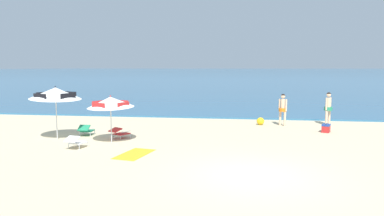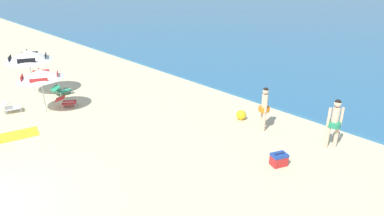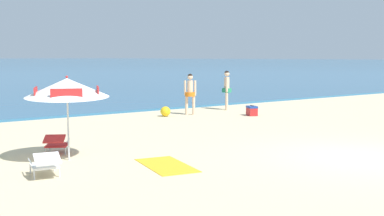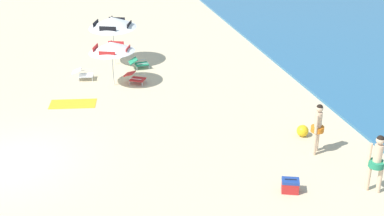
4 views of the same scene
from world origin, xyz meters
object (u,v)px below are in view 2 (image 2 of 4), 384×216
object	(u,v)px
lounge_chair_under_umbrella	(66,101)
cooler_box	(279,159)
beach_umbrella_striped_main	(40,75)
person_standing_beside	(335,120)
beach_umbrella_striped_second	(28,55)
beach_towel	(12,136)
lounge_chair_facing_sea	(61,90)
beach_ball	(241,115)
person_standing_near_shore	(264,106)
lounge_chair_beside_umbrella	(9,107)

from	to	relation	value
lounge_chair_under_umbrella	cooler_box	xyz separation A→B (m)	(9.39, 2.94, -0.08)
beach_umbrella_striped_main	person_standing_beside	size ratio (longest dim) A/B	1.45
person_standing_beside	cooler_box	xyz separation A→B (m)	(-0.57, -2.31, -0.84)
lounge_chair_under_umbrella	person_standing_beside	size ratio (longest dim) A/B	0.56
beach_umbrella_striped_second	beach_towel	world-z (taller)	beach_umbrella_striped_second
beach_towel	beach_umbrella_striped_second	bearing A→B (deg)	152.26
lounge_chair_facing_sea	beach_towel	size ratio (longest dim) A/B	0.51
beach_towel	beach_ball	bearing A→B (deg)	57.41
lounge_chair_under_umbrella	person_standing_near_shore	xyz separation A→B (m)	(7.49, 4.70, 0.72)
beach_umbrella_striped_second	person_standing_near_shore	world-z (taller)	beach_umbrella_striped_second
lounge_chair_beside_umbrella	beach_ball	distance (m)	10.09
cooler_box	lounge_chair_facing_sea	bearing A→B (deg)	-167.47
person_standing_near_shore	beach_umbrella_striped_main	bearing A→B (deg)	-143.33
beach_towel	cooler_box	bearing A→B (deg)	35.77
beach_umbrella_striped_main	lounge_chair_beside_umbrella	xyz separation A→B (m)	(-0.97, -1.22, -1.43)
lounge_chair_beside_umbrella	beach_ball	size ratio (longest dim) A/B	2.33
beach_umbrella_striped_second	person_standing_near_shore	distance (m)	11.46
lounge_chair_under_umbrella	person_standing_near_shore	distance (m)	8.87
cooler_box	beach_towel	world-z (taller)	cooler_box
beach_umbrella_striped_second	lounge_chair_under_umbrella	xyz separation A→B (m)	(2.65, 0.53, -1.75)
lounge_chair_beside_umbrella	beach_ball	xyz separation A→B (m)	(7.33, 6.93, -0.07)
lounge_chair_beside_umbrella	cooler_box	size ratio (longest dim) A/B	1.63
beach_umbrella_striped_second	person_standing_beside	world-z (taller)	beach_umbrella_striped_second
cooler_box	beach_towel	distance (m)	9.70
lounge_chair_under_umbrella	beach_towel	world-z (taller)	lounge_chair_under_umbrella
lounge_chair_beside_umbrella	lounge_chair_facing_sea	bearing A→B (deg)	106.37
lounge_chair_under_umbrella	beach_towel	bearing A→B (deg)	-60.85
person_standing_near_shore	person_standing_beside	size ratio (longest dim) A/B	0.96
beach_umbrella_striped_main	person_standing_near_shore	size ratio (longest dim) A/B	1.51
person_standing_near_shore	cooler_box	xyz separation A→B (m)	(1.89, -1.75, -0.79)
lounge_chair_under_umbrella	cooler_box	world-z (taller)	lounge_chair_under_umbrella
lounge_chair_under_umbrella	cooler_box	size ratio (longest dim) A/B	1.71
beach_umbrella_striped_second	beach_towel	size ratio (longest dim) A/B	1.70
person_standing_beside	beach_towel	bearing A→B (deg)	-136.61
person_standing_near_shore	beach_ball	bearing A→B (deg)	174.82
beach_umbrella_striped_main	cooler_box	size ratio (longest dim) A/B	4.41
person_standing_near_shore	beach_towel	distance (m)	9.58
lounge_chair_under_umbrella	lounge_chair_facing_sea	size ratio (longest dim) A/B	1.09
cooler_box	beach_ball	size ratio (longest dim) A/B	1.43
beach_umbrella_striped_main	beach_ball	world-z (taller)	beach_umbrella_striped_main
beach_towel	lounge_chair_under_umbrella	bearing A→B (deg)	119.15
beach_umbrella_striped_main	person_standing_near_shore	xyz separation A→B (m)	(7.52, 5.60, -0.71)
person_standing_beside	cooler_box	size ratio (longest dim) A/B	3.05
beach_umbrella_striped_main	lounge_chair_facing_sea	world-z (taller)	beach_umbrella_striped_main
beach_umbrella_striped_second	cooler_box	world-z (taller)	beach_umbrella_striped_second
beach_umbrella_striped_second	lounge_chair_under_umbrella	distance (m)	3.22
person_standing_beside	cooler_box	distance (m)	2.52
beach_umbrella_striped_second	beach_ball	distance (m)	10.60
lounge_chair_beside_umbrella	cooler_box	bearing A→B (deg)	26.04
beach_umbrella_striped_main	person_standing_near_shore	bearing A→B (deg)	36.67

